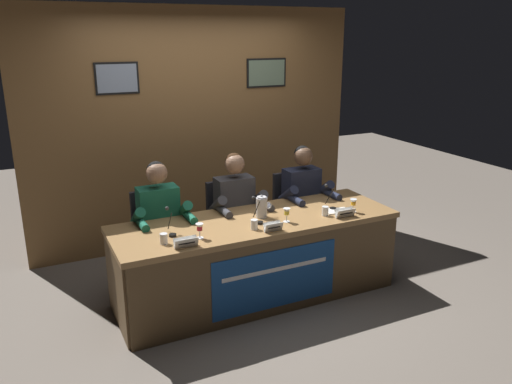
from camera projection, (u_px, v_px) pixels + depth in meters
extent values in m
plane|color=#70665B|center=(256.00, 294.00, 4.77)|extent=(12.00, 12.00, 0.00)
cube|color=brown|center=(196.00, 129.00, 5.70)|extent=(3.74, 0.12, 2.60)
cube|color=black|center=(117.00, 78.00, 5.12)|extent=(0.44, 0.02, 0.32)
cube|color=#8C99AD|center=(117.00, 78.00, 5.11)|extent=(0.40, 0.01, 0.28)
cube|color=black|center=(266.00, 73.00, 5.81)|extent=(0.49, 0.02, 0.32)
cube|color=slate|center=(267.00, 73.00, 5.80)|extent=(0.45, 0.01, 0.28)
cube|color=olive|center=(256.00, 222.00, 4.55)|extent=(2.54, 0.83, 0.05)
cube|color=brown|center=(276.00, 278.00, 4.32)|extent=(2.48, 0.04, 0.69)
cube|color=brown|center=(120.00, 288.00, 4.16)|extent=(0.08, 0.75, 0.69)
cube|color=brown|center=(365.00, 238.00, 5.17)|extent=(0.08, 0.75, 0.69)
cube|color=#19478C|center=(276.00, 279.00, 4.30)|extent=(1.15, 0.01, 0.52)
cube|color=white|center=(276.00, 270.00, 4.27)|extent=(0.97, 0.00, 0.04)
cylinder|color=black|center=(162.00, 286.00, 4.89)|extent=(0.44, 0.44, 0.02)
cylinder|color=black|center=(161.00, 265.00, 4.83)|extent=(0.05, 0.05, 0.42)
cube|color=#232328|center=(159.00, 242.00, 4.76)|extent=(0.44, 0.44, 0.03)
cube|color=#232328|center=(152.00, 212.00, 4.86)|extent=(0.40, 0.05, 0.44)
cylinder|color=black|center=(161.00, 282.00, 4.48)|extent=(0.10, 0.10, 0.48)
cylinder|color=black|center=(183.00, 278.00, 4.57)|extent=(0.10, 0.10, 0.48)
cylinder|color=black|center=(154.00, 246.00, 4.53)|extent=(0.13, 0.34, 0.13)
cylinder|color=black|center=(176.00, 242.00, 4.61)|extent=(0.13, 0.34, 0.13)
cube|color=#196047|center=(158.00, 212.00, 4.64)|extent=(0.36, 0.20, 0.48)
sphere|color=#8E664C|center=(157.00, 173.00, 4.52)|extent=(0.19, 0.19, 0.19)
sphere|color=black|center=(156.00, 171.00, 4.52)|extent=(0.17, 0.17, 0.17)
cylinder|color=#196047|center=(138.00, 217.00, 4.47)|extent=(0.09, 0.30, 0.25)
cylinder|color=#196047|center=(184.00, 210.00, 4.64)|extent=(0.09, 0.30, 0.25)
cylinder|color=#196047|center=(142.00, 224.00, 4.33)|extent=(0.07, 0.24, 0.07)
cylinder|color=#196047|center=(190.00, 217.00, 4.51)|extent=(0.07, 0.24, 0.07)
cube|color=white|center=(187.00, 243.00, 3.92)|extent=(0.19, 0.03, 0.08)
cube|color=white|center=(185.00, 242.00, 3.95)|extent=(0.19, 0.03, 0.08)
cube|color=black|center=(187.00, 243.00, 3.92)|extent=(0.13, 0.01, 0.01)
cylinder|color=white|center=(200.00, 238.00, 4.12)|extent=(0.06, 0.06, 0.00)
cylinder|color=white|center=(200.00, 234.00, 4.11)|extent=(0.01, 0.01, 0.05)
cone|color=white|center=(200.00, 227.00, 4.10)|extent=(0.06, 0.06, 0.06)
cylinder|color=#B21E2D|center=(200.00, 228.00, 4.10)|extent=(0.04, 0.04, 0.04)
cylinder|color=silver|center=(164.00, 239.00, 4.00)|extent=(0.06, 0.06, 0.08)
cylinder|color=silver|center=(164.00, 241.00, 4.00)|extent=(0.05, 0.05, 0.05)
cylinder|color=black|center=(173.00, 235.00, 4.15)|extent=(0.06, 0.06, 0.02)
cylinder|color=black|center=(170.00, 221.00, 4.18)|extent=(0.01, 0.13, 0.18)
sphere|color=#2D2D2D|center=(167.00, 208.00, 4.21)|extent=(0.03, 0.03, 0.03)
cylinder|color=black|center=(234.00, 271.00, 5.20)|extent=(0.44, 0.44, 0.02)
cylinder|color=black|center=(234.00, 251.00, 5.14)|extent=(0.05, 0.05, 0.42)
cube|color=#232328|center=(233.00, 230.00, 5.07)|extent=(0.44, 0.44, 0.03)
cube|color=#232328|center=(225.00, 201.00, 5.17)|extent=(0.40, 0.05, 0.44)
cylinder|color=black|center=(239.00, 266.00, 4.79)|extent=(0.10, 0.10, 0.48)
cylinder|color=black|center=(258.00, 262.00, 4.88)|extent=(0.10, 0.10, 0.48)
cylinder|color=black|center=(232.00, 232.00, 4.84)|extent=(0.13, 0.34, 0.13)
cylinder|color=black|center=(251.00, 229.00, 4.92)|extent=(0.13, 0.34, 0.13)
cube|color=#38383D|center=(234.00, 201.00, 4.95)|extent=(0.36, 0.20, 0.48)
sphere|color=#8E664C|center=(235.00, 164.00, 4.83)|extent=(0.19, 0.19, 0.19)
sphere|color=#331E0F|center=(234.00, 162.00, 4.83)|extent=(0.17, 0.17, 0.17)
cylinder|color=#38383D|center=(218.00, 205.00, 4.78)|extent=(0.09, 0.30, 0.25)
cylinder|color=#38383D|center=(258.00, 199.00, 4.95)|extent=(0.09, 0.30, 0.25)
cylinder|color=#38383D|center=(224.00, 212.00, 4.64)|extent=(0.07, 0.24, 0.07)
cylinder|color=#38383D|center=(266.00, 205.00, 4.81)|extent=(0.07, 0.24, 0.07)
cube|color=white|center=(275.00, 227.00, 4.24)|extent=(0.16, 0.03, 0.08)
cube|color=white|center=(273.00, 226.00, 4.27)|extent=(0.16, 0.03, 0.08)
cube|color=black|center=(275.00, 227.00, 4.24)|extent=(0.11, 0.01, 0.01)
cylinder|color=white|center=(287.00, 222.00, 4.48)|extent=(0.06, 0.06, 0.00)
cylinder|color=white|center=(287.00, 218.00, 4.47)|extent=(0.01, 0.01, 0.05)
cone|color=white|center=(287.00, 212.00, 4.45)|extent=(0.06, 0.06, 0.06)
cylinder|color=yellow|center=(287.00, 213.00, 4.45)|extent=(0.04, 0.04, 0.04)
cylinder|color=silver|center=(254.00, 224.00, 4.29)|extent=(0.06, 0.06, 0.08)
cylinder|color=silver|center=(254.00, 226.00, 4.30)|extent=(0.05, 0.05, 0.05)
cylinder|color=black|center=(260.00, 223.00, 4.43)|extent=(0.06, 0.06, 0.02)
cylinder|color=black|center=(256.00, 210.00, 4.45)|extent=(0.01, 0.13, 0.18)
sphere|color=#2D2D2D|center=(253.00, 198.00, 4.48)|extent=(0.03, 0.03, 0.03)
cylinder|color=black|center=(298.00, 257.00, 5.51)|extent=(0.44, 0.44, 0.02)
cylinder|color=black|center=(298.00, 238.00, 5.45)|extent=(0.05, 0.05, 0.42)
cube|color=#232328|center=(299.00, 218.00, 5.38)|extent=(0.44, 0.44, 0.03)
cube|color=#232328|center=(290.00, 192.00, 5.48)|extent=(0.40, 0.05, 0.44)
cylinder|color=black|center=(308.00, 252.00, 5.10)|extent=(0.10, 0.10, 0.48)
cylinder|color=black|center=(325.00, 248.00, 5.19)|extent=(0.10, 0.10, 0.48)
cylinder|color=black|center=(301.00, 220.00, 5.15)|extent=(0.13, 0.34, 0.13)
cylinder|color=black|center=(318.00, 217.00, 5.23)|extent=(0.13, 0.34, 0.13)
cube|color=#1E2338|center=(301.00, 191.00, 5.26)|extent=(0.36, 0.20, 0.48)
sphere|color=brown|center=(303.00, 156.00, 5.14)|extent=(0.19, 0.19, 0.19)
sphere|color=black|center=(302.00, 154.00, 5.14)|extent=(0.17, 0.17, 0.17)
cylinder|color=#1E2338|center=(288.00, 195.00, 5.09)|extent=(0.09, 0.30, 0.25)
cylinder|color=#1E2338|center=(324.00, 189.00, 5.26)|extent=(0.09, 0.30, 0.25)
cylinder|color=#1E2338|center=(296.00, 200.00, 4.95)|extent=(0.07, 0.24, 0.07)
cylinder|color=#1E2338|center=(333.00, 195.00, 5.12)|extent=(0.07, 0.24, 0.07)
cube|color=white|center=(346.00, 213.00, 4.57)|extent=(0.19, 0.03, 0.08)
cube|color=white|center=(344.00, 212.00, 4.59)|extent=(0.19, 0.03, 0.08)
cube|color=black|center=(346.00, 213.00, 4.56)|extent=(0.13, 0.01, 0.01)
cylinder|color=white|center=(353.00, 212.00, 4.72)|extent=(0.06, 0.06, 0.00)
cylinder|color=white|center=(353.00, 209.00, 4.71)|extent=(0.01, 0.01, 0.05)
cone|color=white|center=(353.00, 202.00, 4.70)|extent=(0.06, 0.06, 0.06)
cylinder|color=orange|center=(353.00, 203.00, 4.70)|extent=(0.04, 0.04, 0.04)
cylinder|color=silver|center=(325.00, 211.00, 4.62)|extent=(0.06, 0.06, 0.08)
cylinder|color=silver|center=(325.00, 213.00, 4.62)|extent=(0.05, 0.05, 0.05)
cylinder|color=black|center=(333.00, 209.00, 4.78)|extent=(0.06, 0.06, 0.02)
cylinder|color=black|center=(330.00, 197.00, 4.80)|extent=(0.01, 0.13, 0.18)
sphere|color=#2D2D2D|center=(326.00, 186.00, 4.83)|extent=(0.03, 0.03, 0.03)
cylinder|color=silver|center=(262.00, 208.00, 4.56)|extent=(0.10, 0.10, 0.18)
cylinder|color=silver|center=(262.00, 197.00, 4.53)|extent=(0.09, 0.09, 0.01)
sphere|color=silver|center=(262.00, 196.00, 4.53)|extent=(0.02, 0.02, 0.02)
torus|color=silver|center=(268.00, 206.00, 4.59)|extent=(0.07, 0.01, 0.07)
cube|color=white|center=(337.00, 211.00, 4.73)|extent=(0.24, 0.19, 0.01)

